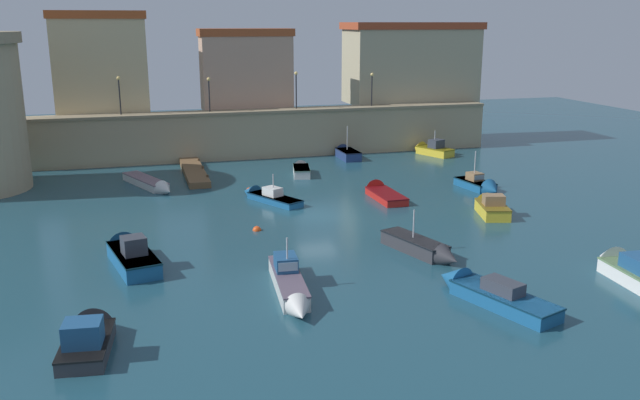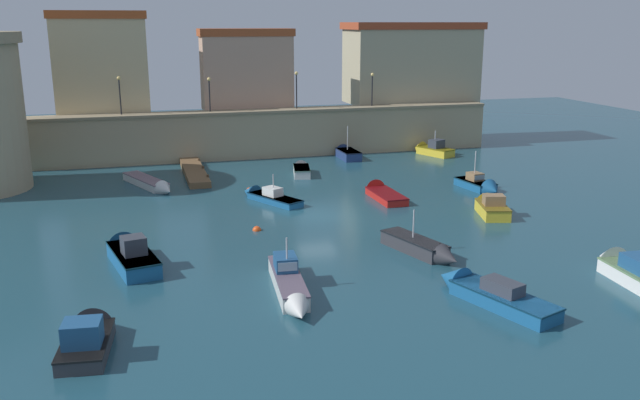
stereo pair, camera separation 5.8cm
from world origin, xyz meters
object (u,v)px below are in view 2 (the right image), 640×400
quay_lamp_1 (209,89)px  moored_boat_2 (129,253)px  quay_lamp_2 (296,84)px  quay_lamp_3 (372,84)px  moored_boat_7 (266,196)px  moored_boat_13 (346,153)px  mooring_buoy_0 (249,191)px  moored_boat_12 (381,192)px  quay_lamp_0 (120,89)px  mooring_buoy_1 (257,230)px  moored_boat_0 (423,248)px  moored_boat_3 (490,206)px  moored_boat_5 (630,270)px  moored_boat_8 (151,184)px  moored_boat_4 (481,185)px  moored_boat_9 (88,335)px  moored_boat_10 (290,285)px  moored_boat_1 (431,149)px  moored_boat_6 (301,169)px  moored_boat_11 (486,292)px

quay_lamp_1 → moored_boat_2: (-7.54, -26.61, -6.01)m
quay_lamp_2 → quay_lamp_3: 7.54m
moored_boat_7 → moored_boat_13: bearing=-66.1°
moored_boat_13 → mooring_buoy_0: moored_boat_13 is taller
moored_boat_7 → moored_boat_12: size_ratio=1.05×
quay_lamp_0 → mooring_buoy_1: (7.79, -22.85, -6.69)m
moored_boat_7 → mooring_buoy_0: moored_boat_7 is taller
moored_boat_0 → moored_boat_3: 10.10m
quay_lamp_3 → moored_boat_5: quay_lamp_3 is taller
quay_lamp_2 → moored_boat_12: quay_lamp_2 is taller
moored_boat_7 → moored_boat_3: bearing=-146.9°
moored_boat_2 → moored_boat_3: 23.44m
moored_boat_0 → moored_boat_3: (7.74, 6.49, 0.08)m
moored_boat_5 → moored_boat_13: (-4.06, 33.26, -0.06)m
quay_lamp_2 → moored_boat_3: 25.30m
mooring_buoy_0 → moored_boat_8: bearing=158.0°
quay_lamp_1 → quay_lamp_2: bearing=0.0°
moored_boat_3 → mooring_buoy_1: size_ratio=8.37×
moored_boat_2 → moored_boat_4: size_ratio=1.44×
moored_boat_12 → moored_boat_13: 14.66m
moored_boat_7 → moored_boat_12: (8.32, -1.20, -0.03)m
quay_lamp_0 → moored_boat_2: quay_lamp_0 is taller
moored_boat_0 → moored_boat_8: size_ratio=0.80×
moored_boat_9 → moored_boat_12: moored_boat_9 is taller
quay_lamp_1 → moored_boat_8: quay_lamp_1 is taller
moored_boat_8 → moored_boat_5: bearing=17.8°
moored_boat_9 → moored_boat_10: 9.24m
moored_boat_1 → moored_boat_3: moored_boat_1 is taller
moored_boat_8 → quay_lamp_3: bearing=91.9°
moored_boat_6 → moored_boat_4: bearing=-116.5°
quay_lamp_1 → moored_boat_12: quay_lamp_1 is taller
moored_boat_0 → moored_boat_5: 10.33m
moored_boat_2 → mooring_buoy_1: (7.53, 3.76, -0.53)m
moored_boat_7 → moored_boat_2: bearing=110.2°
moored_boat_1 → moored_boat_13: moored_boat_13 is taller
mooring_buoy_1 → moored_boat_5: bearing=-38.4°
moored_boat_0 → moored_boat_9: (-17.08, -6.30, 0.05)m
moored_boat_9 → quay_lamp_0: bearing=4.2°
moored_boat_4 → moored_boat_11: moored_boat_4 is taller
moored_boat_10 → moored_boat_4: bearing=135.3°
mooring_buoy_0 → moored_boat_6: bearing=41.2°
moored_boat_3 → moored_boat_9: size_ratio=0.95×
moored_boat_12 → moored_boat_13: moored_boat_13 is taller
quay_lamp_0 → moored_boat_9: bearing=-92.1°
moored_boat_0 → moored_boat_11: (0.24, -6.45, -0.00)m
moored_boat_6 → moored_boat_9: (-15.65, -27.96, 0.10)m
moored_boat_0 → moored_boat_2: size_ratio=0.88×
mooring_buoy_0 → quay_lamp_2: bearing=61.7°
moored_boat_4 → moored_boat_8: (-24.07, 7.50, -0.05)m
moored_boat_11 → moored_boat_12: moored_boat_11 is taller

